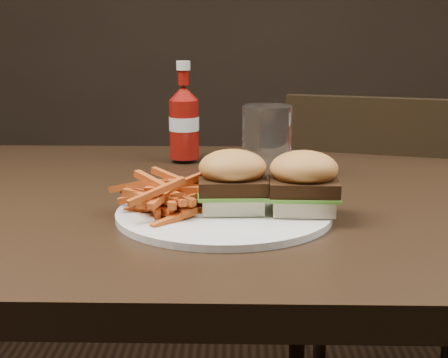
{
  "coord_description": "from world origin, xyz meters",
  "views": [
    {
      "loc": [
        0.04,
        -0.98,
        1.0
      ],
      "look_at": [
        0.02,
        -0.11,
        0.8
      ],
      "focal_mm": 55.0,
      "sensor_mm": 36.0,
      "label": 1
    }
  ],
  "objects_px": {
    "plate": "(224,214)",
    "tumbler": "(267,144)",
    "chair_far": "(382,277)",
    "ketchup_bottle": "(184,129)",
    "dining_table": "(209,208)"
  },
  "relations": [
    {
      "from": "plate",
      "to": "tumbler",
      "type": "distance_m",
      "value": 0.25
    },
    {
      "from": "dining_table",
      "to": "chair_far",
      "type": "xyz_separation_m",
      "value": [
        0.37,
        0.5,
        -0.3
      ]
    },
    {
      "from": "chair_far",
      "to": "plate",
      "type": "bearing_deg",
      "value": 76.78
    },
    {
      "from": "plate",
      "to": "tumbler",
      "type": "bearing_deg",
      "value": 75.12
    },
    {
      "from": "plate",
      "to": "tumbler",
      "type": "relative_size",
      "value": 2.23
    },
    {
      "from": "dining_table",
      "to": "ketchup_bottle",
      "type": "bearing_deg",
      "value": 103.03
    },
    {
      "from": "tumbler",
      "to": "chair_far",
      "type": "bearing_deg",
      "value": 53.35
    },
    {
      "from": "dining_table",
      "to": "plate",
      "type": "relative_size",
      "value": 4.26
    },
    {
      "from": "dining_table",
      "to": "chair_far",
      "type": "distance_m",
      "value": 0.69
    },
    {
      "from": "chair_far",
      "to": "plate",
      "type": "relative_size",
      "value": 1.42
    },
    {
      "from": "chair_far",
      "to": "ketchup_bottle",
      "type": "relative_size",
      "value": 3.77
    },
    {
      "from": "plate",
      "to": "tumbler",
      "type": "xyz_separation_m",
      "value": [
        0.06,
        0.24,
        0.05
      ]
    },
    {
      "from": "ketchup_bottle",
      "to": "tumbler",
      "type": "height_order",
      "value": "tumbler"
    },
    {
      "from": "dining_table",
      "to": "tumbler",
      "type": "xyz_separation_m",
      "value": [
        0.09,
        0.12,
        0.08
      ]
    },
    {
      "from": "chair_far",
      "to": "tumbler",
      "type": "distance_m",
      "value": 0.6
    }
  ]
}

